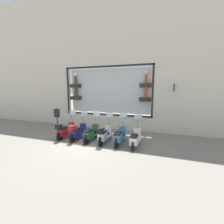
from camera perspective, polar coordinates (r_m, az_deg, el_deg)
ground_plane at (r=8.47m, az=-10.56°, el=-11.72°), size 120.00×120.00×0.00m
building_facade at (r=11.43m, az=-1.87°, el=20.14°), size 1.17×36.00×10.12m
scooter_white_0 at (r=7.89m, az=8.79°, el=-10.07°), size 1.79×0.61×1.55m
scooter_teal_1 at (r=8.07m, az=2.81°, el=-9.28°), size 1.81×0.61×1.58m
scooter_silver_2 at (r=8.27m, az=-3.02°, el=-8.62°), size 1.80×0.60×1.58m
scooter_green_3 at (r=8.67m, az=-8.11°, el=-8.11°), size 1.81×0.61×1.64m
scooter_navy_4 at (r=9.01m, az=-13.15°, el=-7.39°), size 1.80×0.60×1.56m
scooter_red_5 at (r=9.48m, az=-17.52°, el=-6.76°), size 1.80×0.60×1.58m
shop_sign_post at (r=10.46m, az=-20.15°, el=-2.88°), size 0.36×0.45×1.71m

